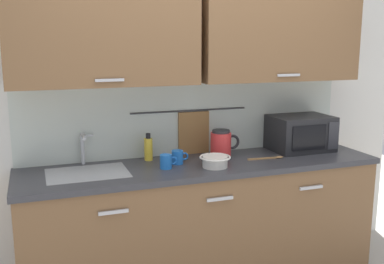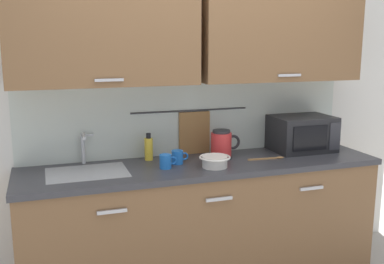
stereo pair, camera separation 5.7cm
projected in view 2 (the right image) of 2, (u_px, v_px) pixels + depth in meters
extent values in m
cube|color=brown|center=(203.00, 226.00, 3.26)|extent=(2.50, 0.60, 0.86)
cube|color=#B7B7BC|center=(112.00, 212.00, 2.69)|extent=(0.18, 0.02, 0.02)
cube|color=#B7B7BC|center=(219.00, 199.00, 2.91)|extent=(0.18, 0.02, 0.02)
cube|color=#B7B7BC|center=(312.00, 188.00, 3.12)|extent=(0.18, 0.02, 0.02)
cube|color=#333338|center=(203.00, 166.00, 3.17)|extent=(2.53, 0.63, 0.04)
cube|color=#9EA0A5|center=(87.00, 179.00, 2.95)|extent=(0.52, 0.38, 0.09)
cube|color=silver|center=(188.00, 107.00, 3.40)|extent=(3.70, 0.06, 2.50)
cube|color=beige|center=(190.00, 118.00, 3.39)|extent=(2.50, 0.01, 0.55)
cube|color=brown|center=(104.00, 31.00, 2.92)|extent=(1.22, 0.33, 0.70)
cube|color=#B7B7BC|center=(109.00, 80.00, 2.81)|extent=(0.18, 0.01, 0.02)
cube|color=brown|center=(279.00, 32.00, 3.31)|extent=(1.22, 0.33, 0.70)
cube|color=#B7B7BC|center=(290.00, 75.00, 3.21)|extent=(0.18, 0.01, 0.02)
cylinder|color=#333338|center=(191.00, 111.00, 3.37)|extent=(0.90, 0.01, 0.01)
cube|color=olive|center=(194.00, 134.00, 3.41)|extent=(0.24, 0.02, 0.34)
cylinder|color=#B2B5BA|center=(83.00, 148.00, 3.13)|extent=(0.03, 0.03, 0.22)
cylinder|color=#B2B5BA|center=(83.00, 136.00, 3.04)|extent=(0.02, 0.16, 0.02)
cube|color=#B2B5BA|center=(88.00, 135.00, 3.13)|extent=(0.07, 0.02, 0.01)
cube|color=black|center=(302.00, 133.00, 3.51)|extent=(0.46, 0.34, 0.27)
cube|color=black|center=(310.00, 138.00, 3.34)|extent=(0.29, 0.01, 0.18)
cube|color=#2D2D33|center=(335.00, 136.00, 3.40)|extent=(0.09, 0.01, 0.21)
cylinder|color=black|center=(221.00, 157.00, 3.30)|extent=(0.16, 0.16, 0.02)
cylinder|color=red|center=(221.00, 144.00, 3.28)|extent=(0.15, 0.15, 0.17)
cylinder|color=#262628|center=(221.00, 131.00, 3.26)|extent=(0.13, 0.13, 0.02)
torus|color=black|center=(233.00, 142.00, 3.31)|extent=(0.11, 0.02, 0.11)
cylinder|color=yellow|center=(149.00, 149.00, 3.23)|extent=(0.06, 0.06, 0.16)
cylinder|color=black|center=(148.00, 136.00, 3.21)|extent=(0.03, 0.03, 0.04)
cylinder|color=blue|center=(165.00, 161.00, 3.02)|extent=(0.08, 0.08, 0.09)
torus|color=blue|center=(173.00, 161.00, 3.04)|extent=(0.06, 0.01, 0.06)
cylinder|color=silver|center=(215.00, 162.00, 3.05)|extent=(0.17, 0.17, 0.07)
torus|color=silver|center=(215.00, 157.00, 3.05)|extent=(0.21, 0.21, 0.01)
cylinder|color=blue|center=(177.00, 157.00, 3.14)|extent=(0.08, 0.08, 0.09)
torus|color=blue|center=(184.00, 156.00, 3.15)|extent=(0.06, 0.01, 0.06)
cube|color=#9E7042|center=(262.00, 159.00, 3.26)|extent=(0.22, 0.04, 0.01)
ellipsoid|color=#9E7042|center=(280.00, 157.00, 3.29)|extent=(0.06, 0.04, 0.01)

